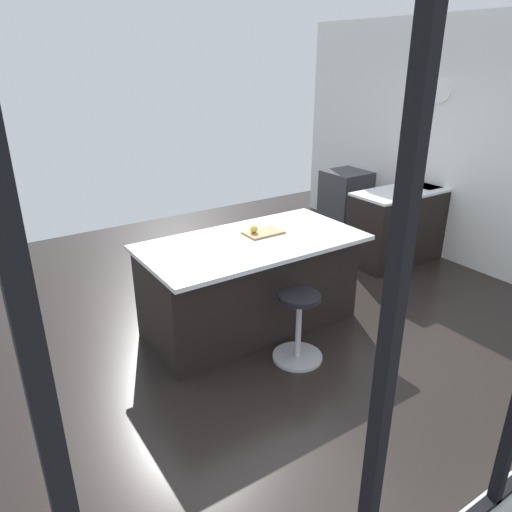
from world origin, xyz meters
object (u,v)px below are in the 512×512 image
object	(u,v)px
stool_by_window	(298,329)
oven_range	(345,201)
apple_yellow	(254,229)
kitchen_island	(250,283)
cutting_board	(263,232)

from	to	relation	value
stool_by_window	oven_range	bearing A→B (deg)	-139.58
oven_range	apple_yellow	distance (m)	3.12
kitchen_island	stool_by_window	distance (m)	0.73
stool_by_window	kitchen_island	bearing A→B (deg)	-87.19
oven_range	kitchen_island	bearing A→B (deg)	30.34
kitchen_island	cutting_board	distance (m)	0.50
apple_yellow	kitchen_island	bearing A→B (deg)	40.84
oven_range	stool_by_window	xyz separation A→B (m)	(2.73, 2.32, -0.15)
kitchen_island	apple_yellow	xyz separation A→B (m)	(-0.09, -0.08, 0.51)
kitchen_island	cutting_board	world-z (taller)	cutting_board
oven_range	cutting_board	xyz separation A→B (m)	(2.58, 1.56, 0.48)
kitchen_island	apple_yellow	distance (m)	0.52
cutting_board	stool_by_window	bearing A→B (deg)	78.88
stool_by_window	cutting_board	bearing A→B (deg)	-101.12
apple_yellow	oven_range	bearing A→B (deg)	-150.07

